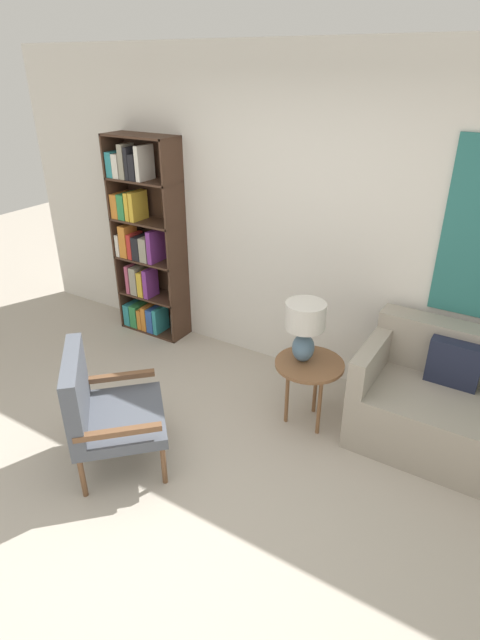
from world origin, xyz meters
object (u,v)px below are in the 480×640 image
object	(u,v)px
bookshelf	(144,246)
side_table	(309,369)
armchair	(100,406)
couch	(477,414)
table_lamp	(305,324)

from	to	relation	value
bookshelf	side_table	world-z (taller)	bookshelf
armchair	couch	bearing A→B (deg)	34.05
bookshelf	side_table	xyz separation A→B (m)	(2.07, -0.57, -0.43)
bookshelf	couch	distance (m)	3.28
armchair	table_lamp	xyz separation A→B (m)	(0.95, 1.14, 0.37)
side_table	couch	bearing A→B (deg)	15.65
table_lamp	couch	bearing A→B (deg)	14.81
armchair	couch	world-z (taller)	armchair
bookshelf	armchair	distance (m)	2.05
bookshelf	table_lamp	distance (m)	2.09
armchair	side_table	xyz separation A→B (m)	(1.01, 1.14, 0.00)
bookshelf	side_table	bearing A→B (deg)	-15.30
couch	table_lamp	xyz separation A→B (m)	(-1.21, -0.32, 0.52)
armchair	table_lamp	distance (m)	1.53
armchair	table_lamp	world-z (taller)	table_lamp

